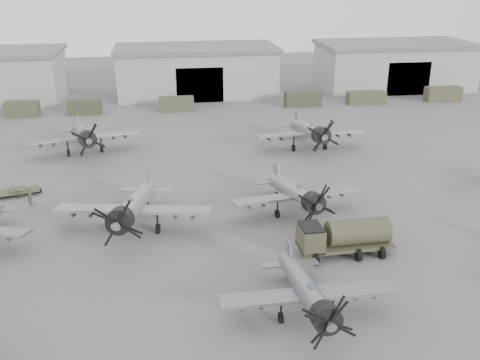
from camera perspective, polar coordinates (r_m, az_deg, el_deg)
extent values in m
plane|color=#525350|center=(42.82, 1.75, -8.97)|extent=(220.00, 220.00, 0.00)
cube|color=#B1B1A6|center=(100.03, -4.64, 11.39)|extent=(28.00, 14.00, 8.00)
cube|color=slate|center=(99.35, -4.71, 13.86)|extent=(29.00, 14.80, 0.70)
cube|color=black|center=(93.56, -4.30, 10.05)|extent=(8.12, 0.40, 6.00)
cube|color=#B1B1A6|center=(109.38, 16.06, 11.52)|extent=(28.00, 14.00, 8.00)
cube|color=slate|center=(108.75, 16.30, 13.77)|extent=(29.00, 14.80, 0.70)
cube|color=black|center=(103.49, 17.52, 10.26)|extent=(8.12, 0.40, 6.00)
cube|color=#3F432C|center=(91.24, -22.21, 7.04)|extent=(5.07, 2.20, 2.37)
cube|color=#393B27|center=(89.48, -16.24, 7.48)|extent=(5.20, 2.20, 2.26)
cube|color=#45472E|center=(88.68, -6.82, 8.07)|extent=(5.68, 2.20, 2.25)
cube|color=#373C27|center=(91.73, 6.71, 8.62)|extent=(6.08, 2.20, 2.54)
cube|color=#44462E|center=(95.28, 13.30, 8.55)|extent=(6.55, 2.20, 2.11)
cube|color=#47462E|center=(101.25, 20.83, 8.58)|extent=(6.21, 2.20, 2.45)
cylinder|color=gray|center=(36.56, 6.94, -11.24)|extent=(1.53, 9.92, 2.92)
cylinder|color=black|center=(32.73, 9.14, -14.30)|extent=(1.79, 1.50, 1.94)
cube|color=gray|center=(36.24, 7.17, -12.02)|extent=(11.70, 2.21, 0.52)
cube|color=gray|center=(40.09, 5.23, -7.72)|extent=(0.13, 1.56, 1.86)
ellipsoid|color=#3F4C54|center=(34.91, 7.68, -11.38)|extent=(0.57, 1.13, 0.52)
cylinder|color=black|center=(36.54, 4.38, -14.44)|extent=(0.27, 0.75, 0.75)
cylinder|color=black|center=(37.43, 9.82, -13.76)|extent=(0.27, 0.75, 0.75)
cylinder|color=black|center=(40.92, 5.23, -10.43)|extent=(0.12, 0.30, 0.30)
cylinder|color=#979B9F|center=(48.27, -11.12, -2.45)|extent=(3.80, 11.70, 3.42)
cylinder|color=black|center=(43.43, -12.68, -4.24)|extent=(2.37, 2.09, 2.28)
cube|color=#979B9F|center=(47.81, -11.27, -3.08)|extent=(13.88, 4.95, 0.61)
cube|color=#979B9F|center=(52.82, -9.92, -0.01)|extent=(0.47, 1.81, 2.18)
ellipsoid|color=#3F4C54|center=(46.33, -11.68, -2.22)|extent=(0.89, 1.41, 0.61)
cylinder|color=black|center=(48.88, -13.56, -4.98)|extent=(0.47, 0.92, 0.88)
cylinder|color=black|center=(47.93, -8.75, -5.15)|extent=(0.47, 0.92, 0.88)
cylinder|color=black|center=(53.46, -9.82, -2.54)|extent=(0.19, 0.37, 0.35)
cylinder|color=gray|center=(50.89, 5.69, -1.16)|extent=(2.97, 10.45, 3.05)
cylinder|color=black|center=(46.76, 7.86, -2.43)|extent=(2.06, 1.80, 2.03)
cube|color=gray|center=(50.49, 5.93, -1.67)|extent=(12.38, 3.93, 0.55)
cube|color=gray|center=(54.77, 3.88, 0.77)|extent=(0.36, 1.62, 1.95)
ellipsoid|color=#3F4C54|center=(49.23, 6.42, -0.89)|extent=(0.75, 1.24, 0.55)
cylinder|color=black|center=(50.32, 4.00, -3.63)|extent=(0.39, 0.81, 0.78)
cylinder|color=black|center=(51.67, 7.85, -3.09)|extent=(0.39, 0.81, 0.78)
cylinder|color=black|center=(55.33, 3.93, -1.42)|extent=(0.16, 0.33, 0.31)
cylinder|color=gray|center=(70.22, -16.43, 4.72)|extent=(4.31, 11.43, 3.35)
cylinder|color=black|center=(65.18, -15.95, 4.22)|extent=(2.39, 2.14, 2.23)
cube|color=gray|center=(69.68, -16.34, 4.37)|extent=(13.58, 5.53, 0.60)
cube|color=gray|center=(75.01, -16.93, 5.86)|extent=(0.56, 1.76, 2.14)
ellipsoid|color=#3F4C54|center=(68.31, -16.34, 5.12)|extent=(0.94, 1.40, 0.60)
cylinder|color=black|center=(69.83, -17.82, 2.75)|extent=(0.50, 0.91, 0.86)
cylinder|color=black|center=(70.20, -14.53, 3.21)|extent=(0.50, 0.91, 0.86)
cylinder|color=black|center=(75.35, -16.70, 4.07)|extent=(0.21, 0.36, 0.34)
cylinder|color=#919299|center=(69.45, 7.27, 5.33)|extent=(2.00, 11.80, 3.46)
cylinder|color=black|center=(64.48, 8.66, 4.73)|extent=(2.16, 1.81, 2.31)
cube|color=#919299|center=(68.92, 7.42, 4.95)|extent=(13.92, 2.85, 0.62)
cube|color=#919299|center=(74.20, 6.10, 6.59)|extent=(0.19, 1.85, 2.21)
ellipsoid|color=#3F4C54|center=(67.55, 7.75, 5.72)|extent=(0.70, 1.35, 0.62)
cylinder|color=black|center=(68.66, 5.73, 3.41)|extent=(0.34, 0.90, 0.89)
cylinder|color=black|center=(69.90, 9.06, 3.57)|extent=(0.34, 0.90, 0.89)
cylinder|color=black|center=(74.57, 6.09, 4.70)|extent=(0.14, 0.36, 0.35)
cube|color=#413F2A|center=(44.72, 11.15, -6.76)|extent=(7.80, 2.76, 0.28)
cube|color=#413F2A|center=(43.38, 7.53, -6.14)|extent=(1.84, 2.59, 1.88)
cylinder|color=#413F2A|center=(44.57, 12.45, -5.38)|extent=(5.14, 2.24, 2.10)
cube|color=black|center=(42.93, 7.60, -4.97)|extent=(1.72, 2.26, 0.17)
cylinder|color=black|center=(42.94, 8.10, -8.34)|extent=(0.36, 1.00, 0.99)
cylinder|color=black|center=(46.86, 13.62, -6.05)|extent=(0.36, 1.00, 0.99)
cube|color=#42452D|center=(59.40, -22.57, -1.10)|extent=(4.37, 2.53, 0.20)
cylinder|color=black|center=(59.50, -22.53, -1.34)|extent=(1.69, 0.88, 0.48)
cylinder|color=#42452D|center=(59.32, -22.60, -0.91)|extent=(1.56, 0.73, 0.35)
imported|color=#44482F|center=(56.46, -21.51, -1.60)|extent=(0.50, 0.72, 1.89)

